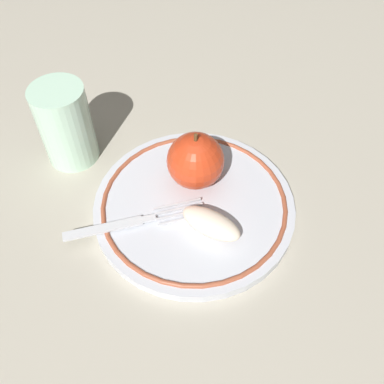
{
  "coord_description": "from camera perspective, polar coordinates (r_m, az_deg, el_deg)",
  "views": [
    {
      "loc": [
        -0.32,
        0.09,
        0.44
      ],
      "look_at": [
        -0.02,
        0.0,
        0.04
      ],
      "focal_mm": 40.0,
      "sensor_mm": 36.0,
      "label": 1
    }
  ],
  "objects": [
    {
      "name": "ground_plane",
      "position": [
        0.55,
        -0.27,
        -0.74
      ],
      "size": [
        2.0,
        2.0,
        0.0
      ],
      "primitive_type": "plane",
      "color": "#B4AD9A"
    },
    {
      "name": "plate",
      "position": [
        0.53,
        0.0,
        -1.85
      ],
      "size": [
        0.25,
        0.25,
        0.02
      ],
      "color": "silver",
      "rests_on": "ground_plane"
    },
    {
      "name": "apple_red_whole",
      "position": [
        0.52,
        0.47,
        4.18
      ],
      "size": [
        0.07,
        0.07,
        0.08
      ],
      "color": "red",
      "rests_on": "plate"
    },
    {
      "name": "apple_slice_front",
      "position": [
        0.49,
        2.55,
        -4.21
      ],
      "size": [
        0.08,
        0.07,
        0.02
      ],
      "primitive_type": "ellipsoid",
      "rotation": [
        0.0,
        0.0,
        0.75
      ],
      "color": "#F8E3C7",
      "rests_on": "plate"
    },
    {
      "name": "fork",
      "position": [
        0.51,
        -8.15,
        -4.03
      ],
      "size": [
        0.03,
        0.17,
        0.0
      ],
      "rotation": [
        0.0,
        0.0,
        4.7
      ],
      "color": "silver",
      "rests_on": "plate"
    },
    {
      "name": "drinking_glass",
      "position": [
        0.58,
        -16.5,
        8.59
      ],
      "size": [
        0.07,
        0.07,
        0.11
      ],
      "primitive_type": "cylinder",
      "color": "silver",
      "rests_on": "ground_plane"
    }
  ]
}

